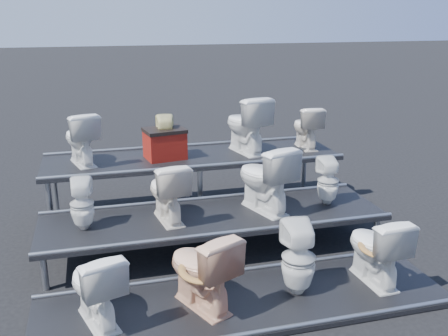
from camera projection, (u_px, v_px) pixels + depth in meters
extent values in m
plane|color=black|center=(214.00, 249.00, 6.29)|extent=(80.00, 80.00, 0.00)
cube|color=black|center=(245.00, 302.00, 5.08)|extent=(4.20, 1.20, 0.06)
cube|color=black|center=(214.00, 232.00, 6.22)|extent=(4.20, 1.20, 0.46)
cube|color=black|center=(193.00, 184.00, 7.36)|extent=(4.20, 1.20, 0.86)
imported|color=silver|center=(95.00, 286.00, 4.61)|extent=(0.62, 0.83, 0.75)
imported|color=tan|center=(201.00, 269.00, 4.84)|extent=(0.75, 0.92, 0.82)
imported|color=silver|center=(298.00, 258.00, 5.10)|extent=(0.38, 0.39, 0.78)
imported|color=silver|center=(376.00, 248.00, 5.31)|extent=(0.48, 0.79, 0.78)
imported|color=silver|center=(82.00, 204.00, 5.68)|extent=(0.29, 0.29, 0.60)
imported|color=silver|center=(167.00, 191.00, 5.90)|extent=(0.51, 0.77, 0.74)
imported|color=silver|center=(264.00, 178.00, 6.18)|extent=(0.72, 0.95, 0.86)
imported|color=silver|center=(328.00, 181.00, 6.43)|extent=(0.30, 0.30, 0.62)
imported|color=silver|center=(81.00, 138.00, 6.75)|extent=(0.58, 0.79, 0.72)
imported|color=beige|center=(166.00, 137.00, 7.05)|extent=(0.30, 0.31, 0.61)
imported|color=silver|center=(246.00, 124.00, 7.30)|extent=(0.64, 0.91, 0.85)
imported|color=silver|center=(306.00, 127.00, 7.57)|extent=(0.39, 0.65, 0.65)
cube|color=maroon|center=(165.00, 145.00, 7.06)|extent=(0.59, 0.51, 0.38)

